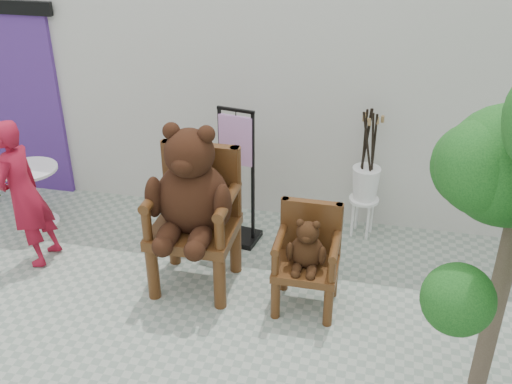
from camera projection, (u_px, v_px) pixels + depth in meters
ground_plane at (193, 367)px, 4.88m from camera, size 60.00×60.00×0.00m
back_wall at (270, 76)px, 6.82m from camera, size 9.00×1.00×3.00m
doorway at (14, 99)px, 7.11m from camera, size 1.40×0.11×2.33m
chair_big at (193, 198)px, 5.45m from camera, size 0.80×0.87×1.67m
chair_small at (308, 251)px, 5.34m from camera, size 0.57×0.52×0.99m
person at (24, 194)px, 5.89m from camera, size 0.38×0.56×1.51m
cafe_table at (33, 189)px, 6.65m from camera, size 0.60×0.60×0.70m
display_stand at (237, 192)px, 6.29m from camera, size 0.50×0.42×1.51m
stool_bucket at (365, 183)px, 6.36m from camera, size 0.32×0.32×1.45m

